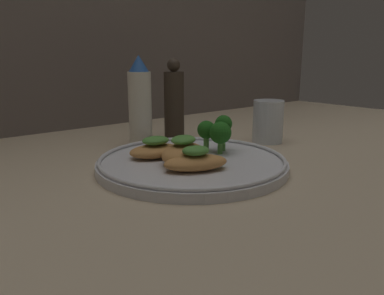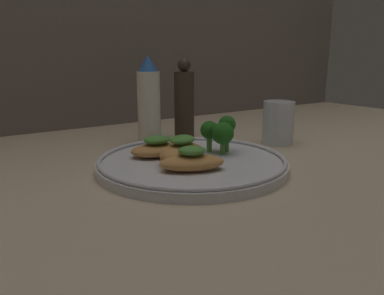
{
  "view_description": "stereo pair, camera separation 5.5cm",
  "coord_description": "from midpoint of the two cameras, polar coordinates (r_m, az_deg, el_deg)",
  "views": [
    {
      "loc": [
        -35.86,
        -43.25,
        17.28
      ],
      "look_at": [
        0.0,
        0.0,
        3.4
      ],
      "focal_mm": 35.0,
      "sensor_mm": 36.0,
      "label": 1
    },
    {
      "loc": [
        -31.5,
        -46.53,
        17.28
      ],
      "look_at": [
        0.0,
        0.0,
        3.4
      ],
      "focal_mm": 35.0,
      "sensor_mm": 36.0,
      "label": 2
    }
  ],
  "objects": [
    {
      "name": "broccoli_bunch",
      "position": [
        0.62,
        6.74,
        2.52
      ],
      "size": [
        5.6,
        5.67,
        6.14
      ],
      "color": "#569942",
      "rests_on": "plate"
    },
    {
      "name": "drinking_glass",
      "position": [
        0.77,
        15.02,
        3.64
      ],
      "size": [
        6.12,
        6.12,
        8.52
      ],
      "color": "silver",
      "rests_on": "ground_plane"
    },
    {
      "name": "grilled_meat_middle",
      "position": [
        0.56,
        1.29,
        -0.72
      ],
      "size": [
        10.29,
        9.11,
        4.31
      ],
      "color": "#BC7F42",
      "rests_on": "plate"
    },
    {
      "name": "sauce_bottle",
      "position": [
        0.74,
        -4.49,
        6.88
      ],
      "size": [
        4.49,
        4.49,
        17.39
      ],
      "color": "silver",
      "rests_on": "ground_plane"
    },
    {
      "name": "ground_plane",
      "position": [
        0.59,
        2.66,
        -3.72
      ],
      "size": [
        180.0,
        180.0,
        1.0
      ],
      "primitive_type": "cube",
      "color": "tan"
    },
    {
      "name": "grilled_meat_back",
      "position": [
        0.6,
        -2.73,
        -0.14
      ],
      "size": [
        9.59,
        7.14,
        3.41
      ],
      "color": "#BC7F42",
      "rests_on": "plate"
    },
    {
      "name": "plate",
      "position": [
        0.58,
        2.68,
        -2.32
      ],
      "size": [
        29.61,
        29.61,
        2.0
      ],
      "color": "silver",
      "rests_on": "ground_plane"
    },
    {
      "name": "grilled_meat_front",
      "position": [
        0.53,
        2.96,
        -2.1
      ],
      "size": [
        10.3,
        7.91,
        3.56
      ],
      "color": "#BC7F42",
      "rests_on": "plate"
    },
    {
      "name": "pepper_grinder",
      "position": [
        0.78,
        0.82,
        6.82
      ],
      "size": [
        4.17,
        4.17,
        16.72
      ],
      "color": "#382D23",
      "rests_on": "ground_plane"
    }
  ]
}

